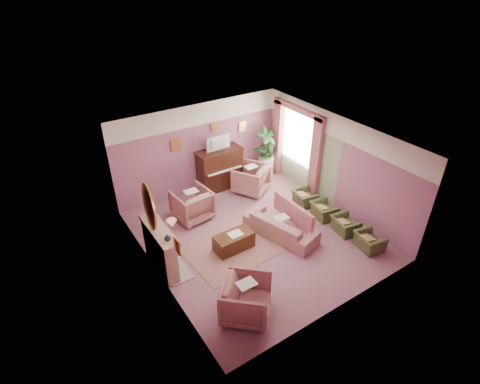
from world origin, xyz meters
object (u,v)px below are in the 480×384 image
coffee_table (234,242)px  sofa (281,223)px  floral_armchair_left (192,203)px  olive_chair_d (305,196)px  television (220,143)px  side_table (266,165)px  olive_chair_b (345,223)px  olive_chair_a (370,239)px  olive_chair_c (324,209)px  floral_armchair_right (251,178)px  floral_armchair_front (246,297)px  piano (220,169)px

coffee_table → sofa: (1.34, -0.22, 0.18)m
floral_armchair_left → olive_chair_d: (3.15, -1.22, -0.20)m
television → side_table: television is taller
olive_chair_b → olive_chair_d: bearing=90.0°
sofa → olive_chair_d: (1.55, 0.79, -0.11)m
olive_chair_a → olive_chair_d: same height
floral_armchair_left → olive_chair_d: 3.38m
olive_chair_b → side_table: (0.14, 3.79, 0.05)m
olive_chair_b → olive_chair_c: same height
television → olive_chair_c: television is taller
floral_armchair_right → floral_armchair_front: 4.93m
floral_armchair_front → side_table: floral_armchair_front is taller
floral_armchair_left → floral_armchair_front: (-0.66, -3.72, 0.00)m
coffee_table → olive_chair_b: 3.08m
coffee_table → floral_armchair_front: size_ratio=1.00×
television → floral_armchair_front: television is taller
floral_armchair_front → sofa: bearing=36.9°
television → olive_chair_d: bearing=-54.0°
olive_chair_a → olive_chair_c: size_ratio=1.00×
floral_armchair_right → olive_chair_b: floral_armchair_right is taller
olive_chair_b → floral_armchair_left: bearing=137.7°
sofa → olive_chair_b: size_ratio=2.92×
floral_armchair_right → olive_chair_c: (0.93, -2.32, -0.20)m
piano → sofa: 3.07m
floral_armchair_left → floral_armchair_front: bearing=-100.1°
olive_chair_a → olive_chair_c: bearing=90.0°
olive_chair_a → floral_armchair_front: bearing=-179.5°
floral_armchair_front → olive_chair_d: 4.56m
sofa → floral_armchair_front: (-2.26, -1.70, 0.09)m
television → floral_armchair_left: television is taller
television → olive_chair_b: (1.61, -3.86, -1.30)m
piano → floral_armchair_front: size_ratio=1.40×
olive_chair_b → olive_chair_d: size_ratio=1.00×
television → olive_chair_a: (1.61, -4.68, -1.30)m
coffee_table → olive_chair_a: bearing=-33.1°
sofa → olive_chair_b: 1.77m
coffee_table → sofa: 1.37m
floral_armchair_right → olive_chair_c: bearing=-68.2°
floral_armchair_front → piano: bearing=65.3°
floral_armchair_front → side_table: 6.10m
olive_chair_a → olive_chair_c: (0.00, 1.64, 0.00)m
side_table → olive_chair_c: bearing=-92.8°
television → coffee_table: (-1.28, -2.79, -1.38)m
piano → olive_chair_a: piano is taller
floral_armchair_front → olive_chair_c: size_ratio=1.45×
floral_armchair_right → olive_chair_d: bearing=-58.3°
piano → floral_armchair_right: 1.04m
side_table → coffee_table: bearing=-138.1°
coffee_table → olive_chair_a: 3.45m
floral_armchair_front → olive_chair_a: size_ratio=1.45×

